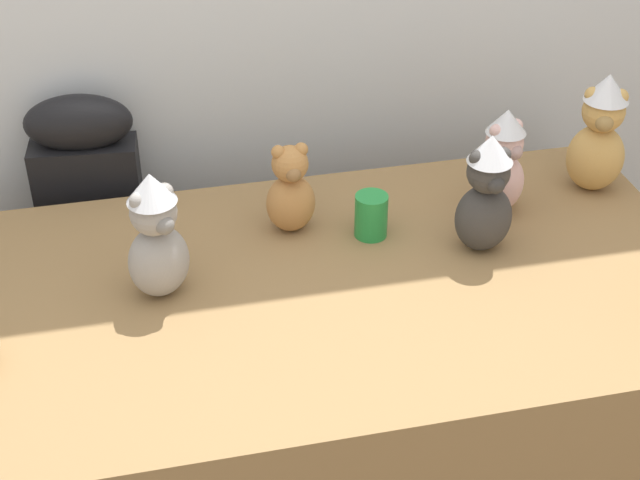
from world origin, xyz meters
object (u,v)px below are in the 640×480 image
teddy_bear_charcoal (486,195)px  teddy_bear_honey (599,135)px  display_table (320,400)px  instrument_case (98,248)px  party_cup_green (371,216)px  teddy_bear_ash (156,237)px  teddy_bear_caramel (291,191)px  teddy_bear_blush (502,162)px

teddy_bear_charcoal → teddy_bear_honey: size_ratio=0.93×
display_table → instrument_case: 0.80m
party_cup_green → teddy_bear_ash: bearing=-166.7°
teddy_bear_ash → display_table: bearing=-33.6°
display_table → party_cup_green: bearing=45.8°
display_table → teddy_bear_charcoal: size_ratio=6.00×
party_cup_green → teddy_bear_honey: bearing=8.0°
instrument_case → teddy_bear_charcoal: 1.13m
teddy_bear_charcoal → teddy_bear_honey: (0.38, 0.20, 0.01)m
teddy_bear_honey → teddy_bear_ash: bearing=-147.0°
teddy_bear_ash → teddy_bear_caramel: (0.33, 0.19, -0.04)m
teddy_bear_blush → teddy_bear_charcoal: bearing=-140.4°
display_table → teddy_bear_blush: size_ratio=6.44×
teddy_bear_caramel → party_cup_green: (0.18, -0.07, -0.05)m
teddy_bear_charcoal → party_cup_green: teddy_bear_charcoal is taller
teddy_bear_charcoal → teddy_bear_blush: teddy_bear_charcoal is taller
display_table → teddy_bear_ash: 0.62m
teddy_bear_ash → instrument_case: bearing=79.5°
teddy_bear_honey → instrument_case: bearing=-172.7°
teddy_bear_honey → teddy_bear_blush: (-0.28, -0.05, -0.02)m
instrument_case → teddy_bear_honey: size_ratio=2.96×
display_table → instrument_case: bearing=129.8°
teddy_bear_charcoal → teddy_bear_blush: 0.18m
teddy_bear_charcoal → teddy_bear_caramel: 0.46m
teddy_bear_ash → teddy_bear_honey: (1.13, 0.21, 0.01)m
display_table → teddy_bear_honey: (0.78, 0.26, 0.52)m
teddy_bear_ash → party_cup_green: (0.51, 0.12, -0.09)m
display_table → party_cup_green: (0.16, 0.17, 0.41)m
teddy_bear_blush → party_cup_green: 0.35m
teddy_bear_caramel → teddy_bear_blush: bearing=-4.2°
teddy_bear_caramel → teddy_bear_honey: bearing=0.2°
teddy_bear_charcoal → display_table: bearing=-174.4°
teddy_bear_caramel → teddy_bear_blush: (0.53, -0.03, 0.03)m
display_table → teddy_bear_charcoal: bearing=8.1°
instrument_case → teddy_bear_ash: 0.70m
teddy_bear_ash → teddy_bear_caramel: 0.38m
instrument_case → teddy_bear_honey: bearing=-9.8°
teddy_bear_charcoal → teddy_bear_ash: 0.76m
display_table → teddy_bear_honey: size_ratio=5.60×
teddy_bear_charcoal → teddy_bear_honey: teddy_bear_honey is taller
teddy_bear_caramel → teddy_bear_charcoal: bearing=-24.0°
instrument_case → teddy_bear_blush: (1.01, -0.40, 0.37)m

